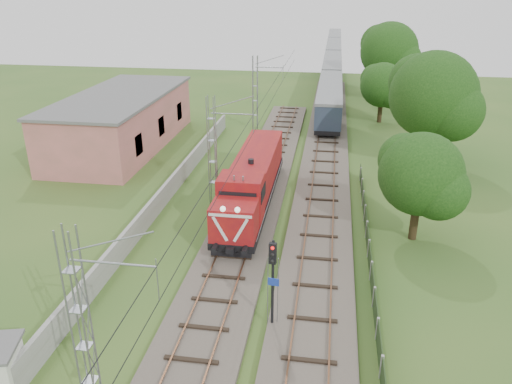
# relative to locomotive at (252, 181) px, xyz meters

# --- Properties ---
(ground) EXTENTS (140.00, 140.00, 0.00)m
(ground) POSITION_rel_locomotive_xyz_m (0.00, -11.37, -2.11)
(ground) COLOR #315821
(ground) RESTS_ON ground
(track_main) EXTENTS (4.20, 70.00, 0.45)m
(track_main) POSITION_rel_locomotive_xyz_m (0.00, -4.37, -1.93)
(track_main) COLOR #6B6054
(track_main) RESTS_ON ground
(track_side) EXTENTS (4.20, 80.00, 0.45)m
(track_side) POSITION_rel_locomotive_xyz_m (5.00, 8.63, -1.93)
(track_side) COLOR #6B6054
(track_side) RESTS_ON ground
(catenary) EXTENTS (3.31, 70.00, 8.00)m
(catenary) POSITION_rel_locomotive_xyz_m (-2.95, 0.63, 1.94)
(catenary) COLOR gray
(catenary) RESTS_ON ground
(boundary_wall) EXTENTS (0.25, 40.00, 1.50)m
(boundary_wall) POSITION_rel_locomotive_xyz_m (-6.50, 0.63, -1.36)
(boundary_wall) COLOR #9E9E99
(boundary_wall) RESTS_ON ground
(station_building) EXTENTS (8.40, 20.40, 5.22)m
(station_building) POSITION_rel_locomotive_xyz_m (-15.00, 12.63, 0.52)
(station_building) COLOR #D07070
(station_building) RESTS_ON ground
(fence) EXTENTS (0.12, 32.00, 1.20)m
(fence) POSITION_rel_locomotive_xyz_m (8.00, -8.37, -1.51)
(fence) COLOR black
(fence) RESTS_ON ground
(locomotive) EXTENTS (2.78, 15.90, 4.04)m
(locomotive) POSITION_rel_locomotive_xyz_m (0.00, 0.00, 0.00)
(locomotive) COLOR black
(locomotive) RESTS_ON ground
(coach_rake) EXTENTS (2.82, 84.19, 3.26)m
(coach_rake) POSITION_rel_locomotive_xyz_m (5.00, 59.20, 0.26)
(coach_rake) COLOR black
(coach_rake) RESTS_ON ground
(signal_post) EXTENTS (0.52, 0.41, 4.73)m
(signal_post) POSITION_rel_locomotive_xyz_m (3.11, -13.35, 1.14)
(signal_post) COLOR black
(signal_post) RESTS_ON ground
(tree_a) EXTENTS (5.42, 5.16, 7.02)m
(tree_a) POSITION_rel_locomotive_xyz_m (11.00, -3.02, 2.26)
(tree_a) COLOR #3D2D19
(tree_a) RESTS_ON ground
(tree_b) EXTENTS (7.76, 7.39, 10.06)m
(tree_b) POSITION_rel_locomotive_xyz_m (13.85, 11.25, 4.16)
(tree_b) COLOR #3D2D19
(tree_b) RESTS_ON ground
(tree_c) EXTENTS (5.28, 5.03, 6.84)m
(tree_c) POSITION_rel_locomotive_xyz_m (10.94, 25.77, 2.15)
(tree_c) COLOR #3D2D19
(tree_c) RESTS_ON ground
(tree_d) EXTENTS (8.01, 7.63, 10.38)m
(tree_d) POSITION_rel_locomotive_xyz_m (12.55, 37.71, 4.37)
(tree_d) COLOR #3D2D19
(tree_d) RESTS_ON ground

